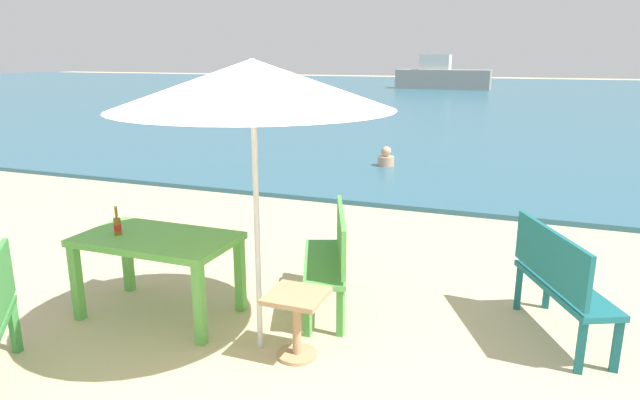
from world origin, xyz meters
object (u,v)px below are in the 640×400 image
Objects in this scene: picnic_table_green at (157,248)px; beer_bottle_amber at (117,225)px; boat_tanker at (442,77)px; bench_green_left at (331,254)px; patio_umbrella at (253,85)px; swimmer_person at (386,158)px; bench_teal_center at (558,278)px; side_table_wood at (297,316)px.

beer_bottle_amber is at bearing -165.46° from picnic_table_green.
beer_bottle_amber is 34.97m from boat_tanker.
picnic_table_green is 5.28× the size of beer_bottle_amber.
beer_bottle_amber is 0.21× the size of bench_green_left.
bench_green_left is at bearing 72.38° from patio_umbrella.
swimmer_person is (-1.14, 6.57, -0.30)m from bench_green_left.
beer_bottle_amber is at bearing -166.20° from bench_teal_center.
patio_umbrella is (1.12, -0.22, 1.47)m from picnic_table_green.
patio_umbrella reaches higher than swimmer_person.
patio_umbrella reaches higher than picnic_table_green.
bench_teal_center is (1.90, 1.06, 0.19)m from side_table_wood.
swimmer_person is at bearing 99.84° from bench_green_left.
swimmer_person is at bearing 99.00° from side_table_wood.
bench_teal_center is 7.14m from swimmer_person.
bench_teal_center is 3.02× the size of swimmer_person.
bench_teal_center is at bearing -79.55° from boat_tanker.
patio_umbrella is at bearing -155.10° from bench_teal_center.
beer_bottle_amber is 0.21× the size of bench_teal_center.
beer_bottle_amber reaches higher than picnic_table_green.
patio_umbrella is at bearing -107.62° from bench_green_left.
picnic_table_green is 1.12× the size of bench_green_left.
swimmer_person is 0.07× the size of boat_tanker.
patio_umbrella is at bearing -83.51° from swimmer_person.
patio_umbrella reaches higher than beer_bottle_amber.
picnic_table_green is 7.27m from swimmer_person.
beer_bottle_amber reaches higher than bench_teal_center.
beer_bottle_amber is (-0.35, -0.09, 0.20)m from picnic_table_green.
patio_umbrella reaches higher than side_table_wood.
bench_teal_center is at bearing 29.13° from side_table_wood.
boat_tanker is at bearing 94.19° from beer_bottle_amber.
bench_green_left is (-0.05, 0.93, 0.19)m from side_table_wood.
boat_tanker is (-4.02, 35.01, -1.23)m from patio_umbrella.
picnic_table_green is 34.91m from boat_tanker.
picnic_table_green is 1.86m from patio_umbrella.
bench_green_left is 3.05× the size of swimmer_person.
bench_green_left is (0.29, 0.91, -1.58)m from patio_umbrella.
bench_green_left is 0.20× the size of boat_tanker.
picnic_table_green is at bearing -92.15° from swimmer_person.
swimmer_person is (-0.85, 7.47, -1.88)m from patio_umbrella.
boat_tanker reaches higher than beer_bottle_amber.
patio_umbrella is 4.26× the size of side_table_wood.
beer_bottle_amber is 0.49× the size of side_table_wood.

